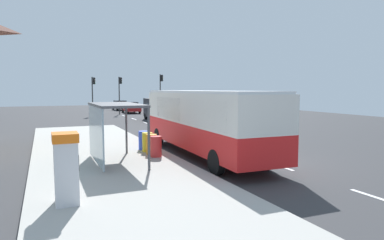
{
  "coord_description": "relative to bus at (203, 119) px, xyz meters",
  "views": [
    {
      "loc": [
        -8.91,
        -12.75,
        3.28
      ],
      "look_at": [
        -1.0,
        5.23,
        1.5
      ],
      "focal_mm": 31.8,
      "sensor_mm": 36.0,
      "label": 1
    }
  ],
  "objects": [
    {
      "name": "lane_stripe_seg_6",
      "position": [
        1.96,
        21.75,
        -1.84
      ],
      "size": [
        0.16,
        2.2,
        0.01
      ],
      "primitive_type": "cube",
      "color": "silver",
      "rests_on": "ground"
    },
    {
      "name": "ticket_machine",
      "position": [
        -6.69,
        -5.41,
        -0.67
      ],
      "size": [
        0.66,
        0.76,
        1.94
      ],
      "color": "silver",
      "rests_on": "sidewalk_platform"
    },
    {
      "name": "traffic_light_near_side",
      "position": [
        7.21,
        27.95,
        1.63
      ],
      "size": [
        0.49,
        0.28,
        5.25
      ],
      "color": "#2D2D2D",
      "rests_on": "ground"
    },
    {
      "name": "lane_stripe_seg_2",
      "position": [
        1.96,
        1.75,
        -1.84
      ],
      "size": [
        0.16,
        2.2,
        0.01
      ],
      "primitive_type": "cube",
      "color": "silver",
      "rests_on": "ground"
    },
    {
      "name": "bus",
      "position": [
        0.0,
        0.0,
        0.0
      ],
      "size": [
        2.79,
        11.07,
        3.21
      ],
      "color": "red",
      "rests_on": "ground"
    },
    {
      "name": "lane_stripe_seg_4",
      "position": [
        1.96,
        11.75,
        -1.84
      ],
      "size": [
        0.16,
        2.2,
        0.01
      ],
      "primitive_type": "cube",
      "color": "silver",
      "rests_on": "ground"
    },
    {
      "name": "white_van",
      "position": [
        3.91,
        18.87,
        -0.5
      ],
      "size": [
        2.14,
        5.25,
        2.3
      ],
      "color": "black",
      "rests_on": "ground"
    },
    {
      "name": "recycling_bin_orange",
      "position": [
        -2.49,
        0.52,
        -1.19
      ],
      "size": [
        0.52,
        0.52,
        0.95
      ],
      "primitive_type": "cylinder",
      "color": "orange",
      "rests_on": "sidewalk_platform"
    },
    {
      "name": "sidewalk_platform",
      "position": [
        -4.69,
        -0.25,
        -1.75
      ],
      "size": [
        6.2,
        30.0,
        0.18
      ],
      "primitive_type": "cube",
      "color": "#ADAAA3",
      "rests_on": "ground"
    },
    {
      "name": "lane_stripe_seg_7",
      "position": [
        1.96,
        26.75,
        -1.84
      ],
      "size": [
        0.16,
        2.2,
        0.01
      ],
      "primitive_type": "cube",
      "color": "silver",
      "rests_on": "ground"
    },
    {
      "name": "recycling_bin_yellow",
      "position": [
        -2.49,
        1.22,
        -1.19
      ],
      "size": [
        0.52,
        0.52,
        0.95
      ],
      "primitive_type": "cylinder",
      "color": "yellow",
      "rests_on": "sidewalk_platform"
    },
    {
      "name": "lane_stripe_seg_1",
      "position": [
        1.96,
        -3.25,
        -1.84
      ],
      "size": [
        0.16,
        2.2,
        0.01
      ],
      "primitive_type": "cube",
      "color": "silver",
      "rests_on": "ground"
    },
    {
      "name": "traffic_light_median",
      "position": [
        2.11,
        29.55,
        1.42
      ],
      "size": [
        0.49,
        0.28,
        4.9
      ],
      "color": "#2D2D2D",
      "rests_on": "ground"
    },
    {
      "name": "ground_plane",
      "position": [
        1.71,
        11.75,
        -1.86
      ],
      "size": [
        56.0,
        92.0,
        0.04
      ],
      "primitive_type": "cube",
      "color": "#38383A"
    },
    {
      "name": "lane_stripe_seg_5",
      "position": [
        1.96,
        16.75,
        -1.84
      ],
      "size": [
        0.16,
        2.2,
        0.01
      ],
      "primitive_type": "cube",
      "color": "silver",
      "rests_on": "ground"
    },
    {
      "name": "lane_stripe_seg_3",
      "position": [
        1.96,
        6.75,
        -1.84
      ],
      "size": [
        0.16,
        2.2,
        0.01
      ],
      "primitive_type": "cube",
      "color": "silver",
      "rests_on": "ground"
    },
    {
      "name": "lane_stripe_seg_0",
      "position": [
        1.96,
        -8.25,
        -1.84
      ],
      "size": [
        0.16,
        2.2,
        0.01
      ],
      "primitive_type": "cube",
      "color": "silver",
      "rests_on": "ground"
    },
    {
      "name": "sedan_near",
      "position": [
        4.01,
        31.49,
        -1.05
      ],
      "size": [
        1.88,
        4.42,
        1.52
      ],
      "color": "#A51919",
      "rests_on": "ground"
    },
    {
      "name": "traffic_light_far_side",
      "position": [
        -1.39,
        28.75,
        1.37
      ],
      "size": [
        0.49,
        0.28,
        4.81
      ],
      "color": "#2D2D2D",
      "rests_on": "ground"
    },
    {
      "name": "bus_shelter",
      "position": [
        -4.7,
        -0.68,
        0.25
      ],
      "size": [
        1.8,
        4.0,
        2.5
      ],
      "color": "#4C4C51",
      "rests_on": "sidewalk_platform"
    },
    {
      "name": "sedan_far",
      "position": [
        4.01,
        38.6,
        -1.05
      ],
      "size": [
        1.92,
        4.44,
        1.52
      ],
      "color": "black",
      "rests_on": "ground"
    },
    {
      "name": "recycling_bin_red",
      "position": [
        -2.49,
        -0.18,
        -1.19
      ],
      "size": [
        0.52,
        0.52,
        0.95
      ],
      "primitive_type": "cylinder",
      "color": "red",
      "rests_on": "sidewalk_platform"
    },
    {
      "name": "recycling_bin_blue",
      "position": [
        -2.49,
        1.92,
        -1.19
      ],
      "size": [
        0.52,
        0.52,
        0.95
      ],
      "primitive_type": "cylinder",
      "color": "blue",
      "rests_on": "sidewalk_platform"
    }
  ]
}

